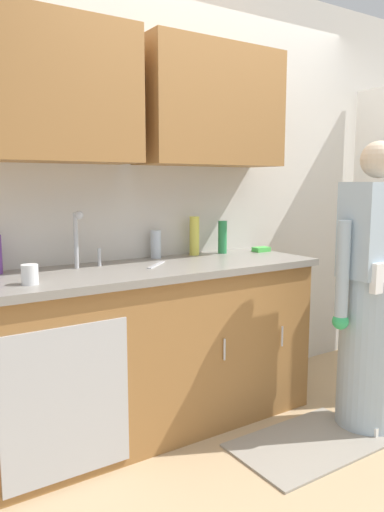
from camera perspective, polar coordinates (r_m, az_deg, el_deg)
ground_plane at (r=2.86m, az=13.28°, el=-21.04°), size 9.00×9.00×0.00m
kitchen_wall_with_uppers at (r=3.18m, az=-0.88°, el=9.85°), size 4.80×0.44×2.70m
counter_cabinet at (r=2.87m, az=-4.73°, el=-10.86°), size 1.90×0.62×0.90m
countertop at (r=2.75m, az=-4.81°, el=-1.56°), size 1.96×0.66×0.04m
sink at (r=2.62m, az=-11.20°, el=-2.08°), size 0.50×0.36×0.35m
person_at_sink at (r=2.98m, az=19.90°, el=-5.73°), size 0.55×0.34×1.62m
floor_mat at (r=2.91m, az=13.11°, el=-20.32°), size 0.80×0.50×0.01m
bottle_water_tall at (r=3.23m, az=3.52°, el=2.19°), size 0.06×0.06×0.21m
bottle_water_short at (r=3.03m, az=-4.18°, el=1.37°), size 0.06×0.06×0.17m
bottle_cleaner_spray at (r=3.14m, az=0.28°, el=2.33°), size 0.06×0.06×0.25m
cup_by_sink at (r=2.36m, az=-18.15°, el=-2.03°), size 0.08×0.08×0.09m
knife_on_counter at (r=2.77m, az=-4.12°, el=-1.02°), size 0.19×0.18×0.01m
sponge at (r=3.34m, az=7.96°, el=0.76°), size 0.11×0.07×0.03m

